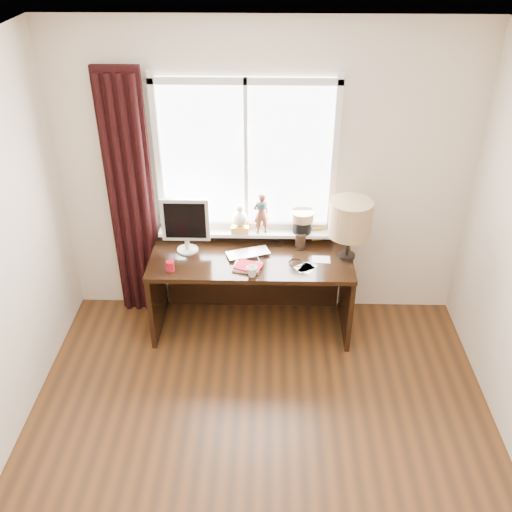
{
  "coord_description": "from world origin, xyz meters",
  "views": [
    {
      "loc": [
        0.04,
        -2.41,
        3.31
      ],
      "look_at": [
        -0.05,
        1.25,
        1.0
      ],
      "focal_mm": 40.0,
      "sensor_mm": 36.0,
      "label": 1
    }
  ],
  "objects_px": {
    "desk": "(252,275)",
    "table_lamp": "(350,219)",
    "laptop": "(248,254)",
    "mug": "(252,271)",
    "monitor": "(186,222)",
    "red_cup": "(170,266)"
  },
  "relations": [
    {
      "from": "laptop",
      "to": "desk",
      "type": "height_order",
      "value": "laptop"
    },
    {
      "from": "desk",
      "to": "table_lamp",
      "type": "distance_m",
      "value": 1.01
    },
    {
      "from": "mug",
      "to": "red_cup",
      "type": "bearing_deg",
      "value": 174.71
    },
    {
      "from": "laptop",
      "to": "monitor",
      "type": "height_order",
      "value": "monitor"
    },
    {
      "from": "mug",
      "to": "red_cup",
      "type": "xyz_separation_m",
      "value": [
        -0.66,
        0.06,
        -0.0
      ]
    },
    {
      "from": "monitor",
      "to": "table_lamp",
      "type": "distance_m",
      "value": 1.35
    },
    {
      "from": "laptop",
      "to": "desk",
      "type": "xyz_separation_m",
      "value": [
        0.02,
        0.07,
        -0.26
      ]
    },
    {
      "from": "desk",
      "to": "monitor",
      "type": "xyz_separation_m",
      "value": [
        -0.55,
        -0.01,
        0.52
      ]
    },
    {
      "from": "laptop",
      "to": "monitor",
      "type": "xyz_separation_m",
      "value": [
        -0.52,
        0.06,
        0.26
      ]
    },
    {
      "from": "laptop",
      "to": "desk",
      "type": "distance_m",
      "value": 0.27
    },
    {
      "from": "monitor",
      "to": "laptop",
      "type": "bearing_deg",
      "value": -6.38
    },
    {
      "from": "desk",
      "to": "table_lamp",
      "type": "xyz_separation_m",
      "value": [
        0.8,
        -0.08,
        0.61
      ]
    },
    {
      "from": "laptop",
      "to": "mug",
      "type": "bearing_deg",
      "value": -102.16
    },
    {
      "from": "desk",
      "to": "mug",
      "type": "bearing_deg",
      "value": -87.56
    },
    {
      "from": "monitor",
      "to": "desk",
      "type": "bearing_deg",
      "value": 0.72
    },
    {
      "from": "red_cup",
      "to": "table_lamp",
      "type": "distance_m",
      "value": 1.5
    },
    {
      "from": "laptop",
      "to": "table_lamp",
      "type": "height_order",
      "value": "table_lamp"
    },
    {
      "from": "red_cup",
      "to": "table_lamp",
      "type": "relative_size",
      "value": 0.17
    },
    {
      "from": "desk",
      "to": "table_lamp",
      "type": "relative_size",
      "value": 3.27
    },
    {
      "from": "red_cup",
      "to": "table_lamp",
      "type": "xyz_separation_m",
      "value": [
        1.45,
        0.24,
        0.32
      ]
    },
    {
      "from": "red_cup",
      "to": "mug",
      "type": "bearing_deg",
      "value": -5.29
    },
    {
      "from": "desk",
      "to": "red_cup",
      "type": "bearing_deg",
      "value": -153.78
    }
  ]
}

